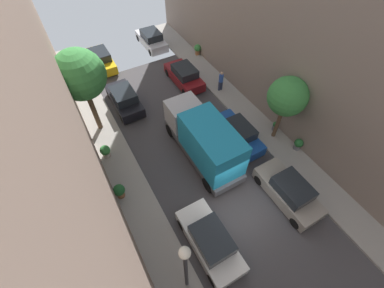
% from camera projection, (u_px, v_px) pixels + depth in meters
% --- Properties ---
extents(ground, '(32.00, 32.00, 0.00)m').
position_uv_depth(ground, '(241.00, 208.00, 14.84)').
color(ground, '#423F42').
extents(sidewalk_left, '(2.00, 44.00, 0.15)m').
position_uv_depth(sidewalk_left, '(162.00, 252.00, 13.22)').
color(sidewalk_left, gray).
rests_on(sidewalk_left, ground).
extents(sidewalk_right, '(2.00, 44.00, 0.15)m').
position_uv_depth(sidewalk_right, '(305.00, 171.00, 16.34)').
color(sidewalk_right, gray).
rests_on(sidewalk_right, ground).
extents(parked_car_left_2, '(1.78, 4.20, 1.57)m').
position_uv_depth(parked_car_left_2, '(210.00, 241.00, 12.94)').
color(parked_car_left_2, white).
rests_on(parked_car_left_2, ground).
extents(parked_car_left_3, '(1.78, 4.20, 1.57)m').
position_uv_depth(parked_car_left_3, '(124.00, 99.00, 19.74)').
color(parked_car_left_3, black).
rests_on(parked_car_left_3, ground).
extents(parked_car_left_4, '(1.78, 4.20, 1.57)m').
position_uv_depth(parked_car_left_4, '(101.00, 60.00, 23.10)').
color(parked_car_left_4, gold).
rests_on(parked_car_left_4, ground).
extents(parked_car_right_1, '(1.78, 4.20, 1.57)m').
position_uv_depth(parked_car_right_1, '(289.00, 191.00, 14.71)').
color(parked_car_right_1, gray).
rests_on(parked_car_right_1, ground).
extents(parked_car_right_2, '(1.78, 4.20, 1.57)m').
position_uv_depth(parked_car_right_2, '(237.00, 134.00, 17.48)').
color(parked_car_right_2, '#194799').
rests_on(parked_car_right_2, ground).
extents(parked_car_right_3, '(1.78, 4.20, 1.57)m').
position_uv_depth(parked_car_right_3, '(184.00, 76.00, 21.60)').
color(parked_car_right_3, maroon).
rests_on(parked_car_right_3, ground).
extents(parked_car_right_4, '(1.78, 4.20, 1.57)m').
position_uv_depth(parked_car_right_4, '(151.00, 39.00, 25.31)').
color(parked_car_right_4, silver).
rests_on(parked_car_right_4, ground).
extents(delivery_truck, '(2.26, 6.60, 3.38)m').
position_uv_depth(delivery_truck, '(204.00, 139.00, 15.77)').
color(delivery_truck, '#4C4C51').
rests_on(delivery_truck, ground).
extents(pedestrian, '(0.40, 0.36, 1.72)m').
position_uv_depth(pedestrian, '(221.00, 80.00, 20.62)').
color(pedestrian, '#2D334C').
rests_on(pedestrian, sidewalk_right).
extents(street_tree_1, '(2.44, 2.44, 4.75)m').
position_uv_depth(street_tree_1, '(287.00, 97.00, 15.44)').
color(street_tree_1, brown).
rests_on(street_tree_1, sidewalk_right).
extents(street_tree_2, '(3.11, 3.11, 6.07)m').
position_uv_depth(street_tree_2, '(80.00, 75.00, 15.18)').
color(street_tree_2, brown).
rests_on(street_tree_2, sidewalk_left).
extents(potted_plant_0, '(0.40, 0.40, 0.73)m').
position_uv_depth(potted_plant_0, '(275.00, 126.00, 18.21)').
color(potted_plant_0, slate).
rests_on(potted_plant_0, sidewalk_right).
extents(potted_plant_1, '(0.57, 0.57, 0.86)m').
position_uv_depth(potted_plant_1, '(298.00, 144.00, 17.05)').
color(potted_plant_1, slate).
rests_on(potted_plant_1, sidewalk_right).
extents(potted_plant_2, '(0.64, 0.64, 0.98)m').
position_uv_depth(potted_plant_2, '(198.00, 49.00, 24.24)').
color(potted_plant_2, brown).
rests_on(potted_plant_2, sidewalk_right).
extents(potted_plant_3, '(0.66, 0.66, 0.88)m').
position_uv_depth(potted_plant_3, '(105.00, 151.00, 16.68)').
color(potted_plant_3, '#B2A899').
rests_on(potted_plant_3, sidewalk_left).
extents(potted_plant_4, '(0.68, 0.68, 1.00)m').
position_uv_depth(potted_plant_4, '(119.00, 191.00, 14.73)').
color(potted_plant_4, brown).
rests_on(potted_plant_4, sidewalk_left).
extents(lamp_post, '(0.44, 0.44, 5.02)m').
position_uv_depth(lamp_post, '(186.00, 265.00, 9.65)').
color(lamp_post, '#333338').
rests_on(lamp_post, sidewalk_left).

